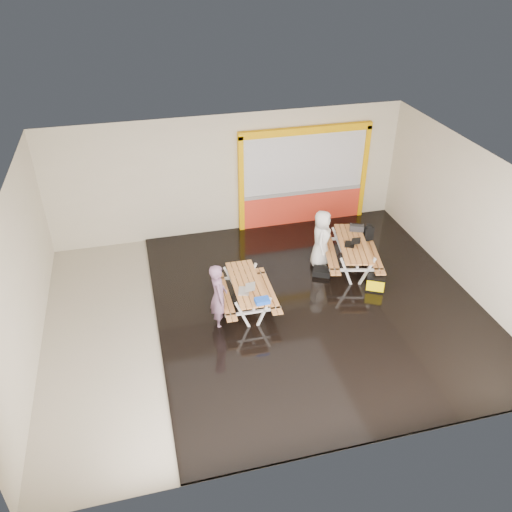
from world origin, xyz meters
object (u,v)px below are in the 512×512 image
object	(u,v)px
blue_pouch	(262,301)
toolbox	(357,228)
backpack	(368,232)
person_left	(219,296)
dark_case	(322,272)
laptop_left	(246,289)
person_right	(321,239)
picnic_table_left	(246,289)
picnic_table_right	(352,249)
fluke_bag	(375,284)
laptop_right	(352,243)

from	to	relation	value
blue_pouch	toolbox	world-z (taller)	toolbox
backpack	toolbox	bearing A→B (deg)	167.37
toolbox	backpack	distance (m)	0.36
blue_pouch	person_left	bearing A→B (deg)	155.50
toolbox	dark_case	bearing A→B (deg)	-149.56
laptop_left	person_right	bearing A→B (deg)	34.25
person_left	backpack	size ratio (longest dim) A/B	3.56
backpack	picnic_table_left	bearing A→B (deg)	-158.35
blue_pouch	toolbox	distance (m)	3.98
person_right	blue_pouch	bearing A→B (deg)	159.45
dark_case	laptop_left	bearing A→B (deg)	-152.89
picnic_table_right	toolbox	xyz separation A→B (m)	(0.34, 0.57, 0.27)
dark_case	toolbox	bearing A→B (deg)	30.44
toolbox	picnic_table_right	bearing A→B (deg)	-121.00
fluke_bag	blue_pouch	bearing A→B (deg)	-167.48
laptop_left	fluke_bag	bearing A→B (deg)	3.49
person_left	laptop_right	size ratio (longest dim) A/B	3.27
blue_pouch	fluke_bag	bearing A→B (deg)	12.52
picnic_table_right	laptop_right	world-z (taller)	laptop_right
dark_case	laptop_right	bearing A→B (deg)	3.22
picnic_table_left	person_right	world-z (taller)	person_right
picnic_table_left	person_right	distance (m)	2.65
person_right	laptop_right	xyz separation A→B (m)	(0.67, -0.41, 0.01)
person_right	backpack	size ratio (longest dim) A/B	3.50
person_left	toolbox	size ratio (longest dim) A/B	3.90
fluke_bag	dark_case	bearing A→B (deg)	137.13
laptop_left	picnic_table_right	bearing A→B (deg)	22.49
picnic_table_left	blue_pouch	xyz separation A→B (m)	(0.16, -0.80, 0.22)
picnic_table_left	laptop_left	size ratio (longest dim) A/B	4.22
picnic_table_left	toolbox	bearing A→B (deg)	24.46
picnic_table_right	backpack	size ratio (longest dim) A/B	5.02
picnic_table_left	laptop_left	xyz separation A→B (m)	(-0.08, -0.33, 0.23)
picnic_table_left	backpack	bearing A→B (deg)	21.65
blue_pouch	picnic_table_right	bearing A→B (deg)	31.62
laptop_left	laptop_right	size ratio (longest dim) A/B	0.91
picnic_table_right	dark_case	world-z (taller)	picnic_table_right
picnic_table_left	laptop_right	distance (m)	3.11
picnic_table_left	picnic_table_right	distance (m)	3.19
toolbox	laptop_left	bearing A→B (deg)	-151.72
person_left	laptop_right	world-z (taller)	person_left
laptop_right	picnic_table_right	bearing A→B (deg)	49.94
laptop_left	person_left	bearing A→B (deg)	-173.35
picnic_table_right	backpack	xyz separation A→B (m)	(0.66, 0.50, 0.12)
laptop_right	blue_pouch	distance (m)	3.27
picnic_table_right	backpack	world-z (taller)	backpack
blue_pouch	dark_case	bearing A→B (deg)	39.01
fluke_bag	laptop_right	bearing A→B (deg)	104.37
fluke_bag	picnic_table_right	bearing A→B (deg)	99.65
toolbox	fluke_bag	world-z (taller)	toolbox
picnic_table_left	blue_pouch	distance (m)	0.85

